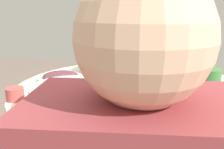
% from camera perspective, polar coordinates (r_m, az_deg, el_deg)
% --- Properties ---
extents(round_dining_table, '(1.21, 1.21, 0.76)m').
position_cam_1_polar(round_dining_table, '(1.25, 5.17, -6.84)').
color(round_dining_table, '#99999E').
rests_on(round_dining_table, ground).
extents(rice_bowl, '(0.31, 0.31, 0.11)m').
position_cam_1_polar(rice_bowl, '(0.93, -9.98, -5.38)').
color(rice_bowl, '#B2B5BA').
rests_on(rice_bowl, round_dining_table).
extents(soup_bowl, '(0.32, 0.29, 0.06)m').
position_cam_1_polar(soup_bowl, '(1.52, -2.31, 1.94)').
color(soup_bowl, white).
rests_on(soup_bowl, round_dining_table).
extents(dish_eggplant, '(0.24, 0.24, 0.05)m').
position_cam_1_polar(dish_eggplant, '(1.33, -12.27, -0.66)').
color(dish_eggplant, silver).
rests_on(dish_eggplant, round_dining_table).
extents(dish_tofu_braise, '(0.20, 0.20, 0.04)m').
position_cam_1_polar(dish_tofu_braise, '(1.57, 12.49, 1.50)').
color(dish_tofu_braise, silver).
rests_on(dish_tofu_braise, round_dining_table).
extents(dish_shrimp, '(0.20, 0.20, 0.04)m').
position_cam_1_polar(dish_shrimp, '(1.03, 22.13, -6.45)').
color(dish_shrimp, white).
rests_on(dish_shrimp, round_dining_table).
extents(green_bottle, '(0.08, 0.08, 0.28)m').
position_cam_1_polar(green_bottle, '(0.81, 21.58, -5.07)').
color(green_bottle, '#408941').
rests_on(green_bottle, round_dining_table).
extents(tea_cup_far, '(0.08, 0.08, 0.05)m').
position_cam_1_polar(tea_cup_far, '(1.11, -22.37, -4.35)').
color(tea_cup_far, '#C8514B').
rests_on(tea_cup_far, round_dining_table).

